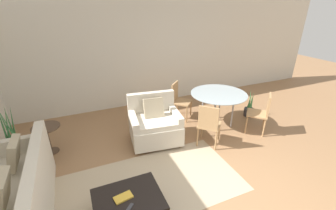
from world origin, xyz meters
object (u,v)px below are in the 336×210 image
(dining_chair_far_left, at_px, (179,98))
(couch, at_px, (13,199))
(potted_plant, at_px, (15,147))
(book_stack, at_px, (123,197))
(armchair, at_px, (155,125))
(ottoman, at_px, (129,208))
(side_table, at_px, (47,134))
(potted_plant_small, at_px, (249,109))
(tv_remote_primary, at_px, (129,208))
(dining_chair_near_right, at_px, (262,111))
(dining_chair_near_left, at_px, (209,123))
(dining_table, at_px, (219,97))

(dining_chair_far_left, bearing_deg, couch, -151.52)
(potted_plant, bearing_deg, book_stack, -53.36)
(armchair, relative_size, ottoman, 1.24)
(dining_chair_far_left, bearing_deg, armchair, -140.26)
(side_table, relative_size, potted_plant_small, 0.77)
(potted_plant, bearing_deg, ottoman, -52.75)
(armchair, height_order, tv_remote_primary, armchair)
(armchair, distance_m, side_table, 2.02)
(tv_remote_primary, distance_m, potted_plant_small, 4.04)
(armchair, bearing_deg, dining_chair_near_right, -14.85)
(armchair, relative_size, dining_chair_near_left, 1.19)
(tv_remote_primary, bearing_deg, couch, 149.14)
(couch, bearing_deg, book_stack, -25.22)
(dining_chair_near_left, bearing_deg, armchair, 146.55)
(armchair, bearing_deg, dining_chair_far_left, 39.74)
(couch, height_order, ottoman, couch)
(couch, xyz_separation_m, tv_remote_primary, (1.33, -0.80, 0.07))
(couch, relative_size, potted_plant_small, 2.60)
(couch, height_order, dining_chair_near_left, couch)
(tv_remote_primary, height_order, potted_plant, potted_plant)
(tv_remote_primary, distance_m, dining_chair_near_right, 3.44)
(book_stack, distance_m, potted_plant, 2.52)
(ottoman, relative_size, book_stack, 3.46)
(potted_plant, bearing_deg, side_table, 1.18)
(tv_remote_primary, relative_size, dining_chair_near_left, 0.15)
(dining_table, bearing_deg, side_table, 174.52)
(potted_plant, xyz_separation_m, dining_table, (4.08, -0.33, 0.44))
(dining_table, height_order, dining_chair_near_right, dining_chair_near_right)
(couch, height_order, dining_chair_far_left, couch)
(armchair, xyz_separation_m, potted_plant, (-2.52, 0.41, -0.11))
(book_stack, xyz_separation_m, dining_chair_near_left, (1.91, 1.02, 0.13))
(armchair, distance_m, potted_plant, 2.55)
(potted_plant, height_order, dining_chair_far_left, potted_plant)
(armchair, xyz_separation_m, side_table, (-1.97, 0.42, 0.02))
(dining_chair_near_right, distance_m, dining_chair_far_left, 1.89)
(armchair, distance_m, ottoman, 1.91)
(couch, distance_m, dining_chair_near_right, 4.58)
(tv_remote_primary, height_order, potted_plant_small, potted_plant_small)
(dining_chair_near_left, xyz_separation_m, dining_chair_near_right, (1.34, 0.00, 0.00))
(side_table, bearing_deg, book_stack, -64.71)
(couch, distance_m, tv_remote_primary, 1.56)
(armchair, height_order, dining_chair_near_right, armchair)
(tv_remote_primary, xyz_separation_m, dining_chair_near_right, (3.22, 1.20, 0.13))
(dining_chair_near_left, xyz_separation_m, dining_chair_far_left, (0.00, 1.34, 0.00))
(side_table, xyz_separation_m, dining_chair_near_left, (2.87, -1.01, 0.12))
(potted_plant_small, bearing_deg, dining_table, -178.03)
(side_table, height_order, dining_table, dining_table)
(book_stack, relative_size, side_table, 0.45)
(book_stack, bearing_deg, dining_table, 33.22)
(dining_chair_far_left, bearing_deg, tv_remote_primary, -126.52)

